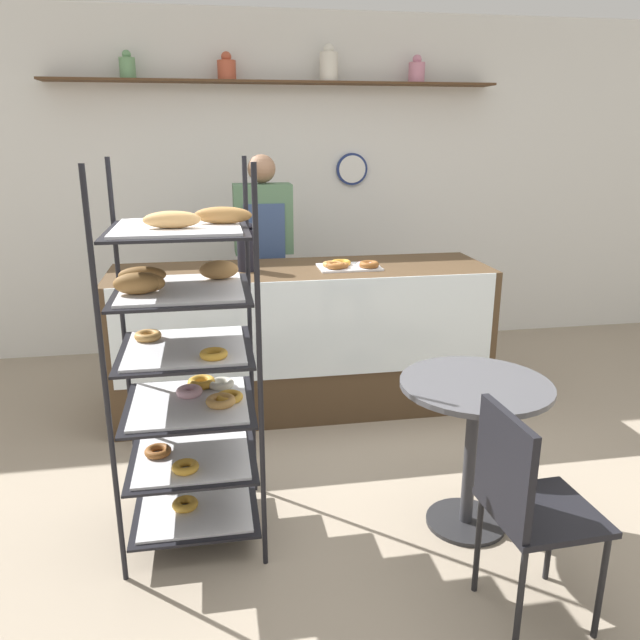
{
  "coord_description": "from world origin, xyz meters",
  "views": [
    {
      "loc": [
        -0.56,
        -2.83,
        1.8
      ],
      "look_at": [
        0.0,
        0.37,
        0.81
      ],
      "focal_mm": 35.0,
      "sensor_mm": 36.0,
      "label": 1
    }
  ],
  "objects": [
    {
      "name": "cafe_table",
      "position": [
        0.57,
        -0.42,
        0.55
      ],
      "size": [
        0.68,
        0.68,
        0.73
      ],
      "color": "#262628",
      "rests_on": "ground_plane"
    },
    {
      "name": "back_wall",
      "position": [
        0.0,
        2.4,
        1.36
      ],
      "size": [
        10.0,
        0.3,
        2.7
      ],
      "color": "white",
      "rests_on": "ground_plane"
    },
    {
      "name": "cafe_chair",
      "position": [
        0.51,
        -1.01,
        0.53
      ],
      "size": [
        0.4,
        0.4,
        0.86
      ],
      "rotation": [
        0.0,
        0.0,
        7.9
      ],
      "color": "black",
      "rests_on": "ground_plane"
    },
    {
      "name": "person_worker",
      "position": [
        -0.19,
        1.61,
        0.9
      ],
      "size": [
        0.41,
        0.23,
        1.65
      ],
      "color": "#282833",
      "rests_on": "ground_plane"
    },
    {
      "name": "coffee_carafe",
      "position": [
        -0.35,
        1.05,
        1.1
      ],
      "size": [
        0.12,
        0.12,
        0.31
      ],
      "color": "black",
      "rests_on": "display_counter"
    },
    {
      "name": "ground_plane",
      "position": [
        0.0,
        0.0,
        0.0
      ],
      "size": [
        14.0,
        14.0,
        0.0
      ],
      "primitive_type": "plane",
      "color": "gray"
    },
    {
      "name": "display_counter",
      "position": [
        0.0,
        1.06,
        0.48
      ],
      "size": [
        2.43,
        0.71,
        0.95
      ],
      "color": "#4C3823",
      "rests_on": "ground_plane"
    },
    {
      "name": "donut_tray_counter",
      "position": [
        0.29,
        1.0,
        0.98
      ],
      "size": [
        0.39,
        0.26,
        0.05
      ],
      "color": "silver",
      "rests_on": "display_counter"
    },
    {
      "name": "pastry_rack",
      "position": [
        -0.7,
        -0.24,
        0.83
      ],
      "size": [
        0.61,
        0.61,
        1.69
      ],
      "color": "black",
      "rests_on": "ground_plane"
    }
  ]
}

